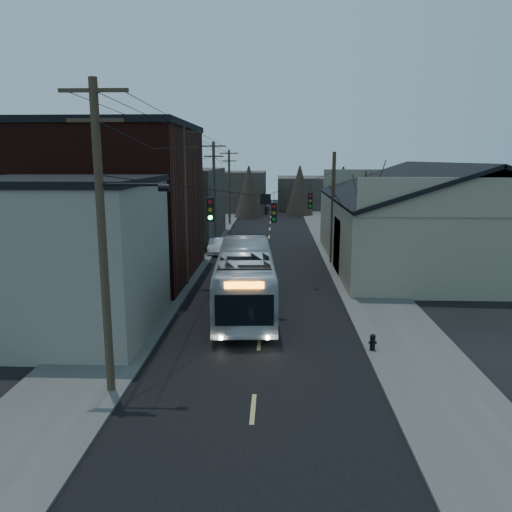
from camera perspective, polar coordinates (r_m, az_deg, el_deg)
The scene contains 15 objects.
ground at distance 15.25m, azimuth -0.70°, elevation -20.66°, with size 160.00×160.00×0.00m, color black.
road_surface at distance 43.69m, azimuth 1.34°, elevation 0.54°, with size 9.00×110.00×0.02m, color black.
sidewalk_left at distance 44.27m, azimuth -7.10°, elevation 0.66°, with size 4.00×110.00×0.12m, color #474744.
sidewalk_right at distance 44.06m, azimuth 9.83°, elevation 0.54°, with size 4.00×110.00×0.12m, color #474744.
building_clapboard at distance 24.41m, azimuth -21.15°, elevation -0.33°, with size 8.00×8.00×7.00m, color gray.
building_brick at distance 34.77m, azimuth -15.71°, elevation 5.71°, with size 10.00×12.00×10.00m, color black.
building_left_far at distance 50.20m, azimuth -9.48°, elevation 5.79°, with size 9.00×14.00×7.00m, color #302B26.
warehouse at distance 40.25m, azimuth 20.10°, elevation 2.83°, with size 16.16×20.60×7.73m.
building_far_left at distance 78.39m, azimuth -2.63°, elevation 7.43°, with size 10.00×12.00×6.00m, color #302B26.
building_far_right at distance 83.37m, azimuth 6.68°, elevation 7.25°, with size 12.00×14.00×5.00m, color #302B26.
bare_tree at distance 33.74m, azimuth 12.20°, elevation 3.33°, with size 0.40×0.40×7.20m, color black.
utility_lines at distance 37.41m, azimuth -3.58°, elevation 6.38°, with size 11.24×45.28×10.50m.
bus at distance 26.88m, azimuth -1.25°, elevation -2.48°, with size 2.87×12.28×3.42m, color silver.
parked_car at distance 42.86m, azimuth -4.43°, elevation 1.16°, with size 1.36×3.89×1.28m, color #B8BCC1.
fire_hydrant at distance 21.72m, azimuth 13.19°, elevation -9.48°, with size 0.33×0.24×0.70m.
Camera 1 is at (0.69, -12.94, 8.03)m, focal length 35.00 mm.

